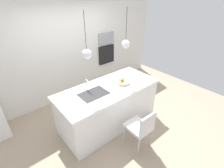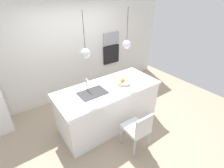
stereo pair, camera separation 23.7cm
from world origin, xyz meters
The scene contains 11 objects.
floor centered at (0.00, 0.00, 0.00)m, with size 6.60×6.60×0.00m, color tan.
back_wall centered at (0.00, 1.65, 1.30)m, with size 6.00×0.10×2.60m, color silver.
kitchen_island centered at (0.00, 0.00, 0.48)m, with size 2.23×0.98×0.95m.
sink_basin centered at (-0.38, 0.00, 0.95)m, with size 0.56×0.40×0.02m, color #2D2D30.
faucet centered at (-0.38, 0.21, 1.09)m, with size 0.02×0.17×0.22m.
fruit_bowl centered at (0.36, -0.06, 0.99)m, with size 0.30×0.30×0.15m.
microwave centered at (1.21, 1.58, 1.48)m, with size 0.54×0.08×0.34m, color #9E9EA3.
oven centered at (1.21, 1.58, 0.98)m, with size 0.56×0.08×0.56m, color black.
chair_near centered at (0.02, -0.93, 0.51)m, with size 0.41×0.46×0.87m.
pendant_light_left centered at (-0.46, 0.00, 1.79)m, with size 0.17×0.17×0.77m.
pendant_light_right centered at (0.46, 0.00, 1.79)m, with size 0.17×0.17×0.77m.
Camera 2 is at (-1.69, -2.48, 2.73)m, focal length 26.57 mm.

